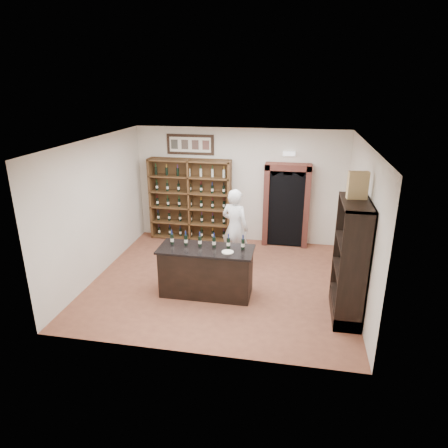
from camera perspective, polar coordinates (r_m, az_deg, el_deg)
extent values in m
plane|color=brown|center=(8.78, -0.33, -8.09)|extent=(5.50, 5.50, 0.00)
plane|color=white|center=(7.85, -0.37, 11.68)|extent=(5.50, 5.50, 0.00)
cube|color=silver|center=(10.56, 2.23, 5.47)|extent=(5.50, 0.04, 3.00)
cube|color=silver|center=(9.10, -17.63, 2.18)|extent=(0.04, 5.00, 3.00)
cube|color=silver|center=(8.16, 18.98, 0.05)|extent=(0.04, 5.00, 3.00)
cube|color=#50371B|center=(10.89, -4.62, 3.68)|extent=(2.20, 0.02, 2.20)
cube|color=#50371B|center=(11.05, -10.24, 3.67)|extent=(0.06, 0.38, 2.20)
cube|color=#50371B|center=(10.50, 0.79, 3.13)|extent=(0.06, 0.38, 2.20)
cube|color=#50371B|center=(10.73, -4.86, 3.42)|extent=(0.04, 0.38, 2.20)
cube|color=#50371B|center=(11.07, -4.71, -1.85)|extent=(2.18, 0.38, 0.04)
cube|color=#50371B|center=(10.92, -4.77, 0.22)|extent=(2.18, 0.38, 0.04)
cube|color=#50371B|center=(10.79, -4.83, 2.34)|extent=(2.18, 0.38, 0.03)
cube|color=#50371B|center=(10.67, -4.90, 4.52)|extent=(2.18, 0.38, 0.04)
cube|color=#50371B|center=(10.57, -4.96, 6.73)|extent=(2.18, 0.38, 0.04)
cube|color=#50371B|center=(10.48, -5.03, 8.99)|extent=(2.18, 0.38, 0.04)
cube|color=black|center=(10.59, -4.83, 11.25)|extent=(1.25, 0.04, 0.52)
cube|color=black|center=(10.42, 8.88, 2.50)|extent=(0.97, 0.29, 2.05)
cube|color=#96473A|center=(10.42, 6.05, 2.75)|extent=(0.14, 0.35, 2.15)
cube|color=#96473A|center=(10.40, 11.72, 2.40)|extent=(0.14, 0.35, 2.15)
cube|color=#96473A|center=(10.15, 9.19, 8.06)|extent=(1.15, 0.35, 0.16)
cube|color=white|center=(10.19, 9.30, 9.88)|extent=(0.30, 0.10, 0.10)
cube|color=black|center=(8.08, -2.54, -6.96)|extent=(1.80, 0.70, 0.94)
cube|color=black|center=(7.87, -2.60, -3.64)|extent=(1.88, 0.78, 0.04)
cylinder|color=black|center=(8.09, -7.44, -2.16)|extent=(0.07, 0.07, 0.21)
cylinder|color=silver|center=(8.10, -7.43, -2.26)|extent=(0.07, 0.07, 0.07)
cylinder|color=navy|center=(8.04, -7.48, -1.17)|extent=(0.03, 0.03, 0.09)
cylinder|color=black|center=(8.01, -5.47, -2.31)|extent=(0.07, 0.07, 0.21)
cylinder|color=silver|center=(8.01, -5.47, -2.41)|extent=(0.07, 0.07, 0.07)
cylinder|color=navy|center=(7.95, -5.51, -1.31)|extent=(0.03, 0.03, 0.09)
cylinder|color=black|center=(7.94, -3.47, -2.46)|extent=(0.07, 0.07, 0.21)
cylinder|color=silver|center=(7.94, -3.47, -2.56)|extent=(0.07, 0.07, 0.07)
cylinder|color=navy|center=(7.88, -3.49, -1.45)|extent=(0.03, 0.03, 0.09)
cylinder|color=black|center=(7.88, -1.43, -2.61)|extent=(0.07, 0.07, 0.21)
cylinder|color=silver|center=(7.88, -1.43, -2.71)|extent=(0.07, 0.07, 0.07)
cylinder|color=navy|center=(7.82, -1.44, -1.59)|extent=(0.03, 0.03, 0.09)
cylinder|color=black|center=(7.83, 0.63, -2.76)|extent=(0.07, 0.07, 0.21)
cylinder|color=silver|center=(7.83, 0.63, -2.86)|extent=(0.07, 0.07, 0.07)
cylinder|color=navy|center=(7.77, 0.64, -1.74)|extent=(0.03, 0.03, 0.09)
cylinder|color=black|center=(7.79, 2.72, -2.90)|extent=(0.07, 0.07, 0.21)
cylinder|color=silver|center=(7.79, 2.72, -3.00)|extent=(0.07, 0.07, 0.07)
cylinder|color=navy|center=(7.73, 2.74, -1.88)|extent=(0.03, 0.03, 0.09)
cube|color=black|center=(7.47, 19.30, -5.12)|extent=(0.02, 1.20, 2.20)
cube|color=black|center=(6.91, 18.05, -7.02)|extent=(0.48, 0.04, 2.20)
cube|color=black|center=(7.96, 17.11, -3.31)|extent=(0.48, 0.04, 2.20)
cube|color=black|center=(7.07, 18.44, 2.95)|extent=(0.48, 1.20, 0.04)
cube|color=black|center=(7.88, 16.81, -11.53)|extent=(0.48, 1.20, 0.24)
cube|color=black|center=(7.77, 16.98, -10.07)|extent=(0.48, 1.16, 0.03)
cube|color=black|center=(7.52, 17.39, -6.42)|extent=(0.48, 1.16, 0.03)
cube|color=black|center=(7.30, 17.83, -2.54)|extent=(0.48, 1.16, 0.03)
imported|color=white|center=(9.18, 1.57, -0.54)|extent=(0.79, 0.65, 1.84)
cylinder|color=silver|center=(7.66, 0.52, -4.04)|extent=(0.23, 0.23, 0.02)
cube|color=tan|center=(7.15, 18.57, 5.26)|extent=(0.35, 0.18, 0.47)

